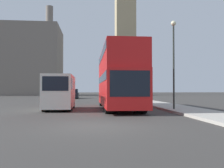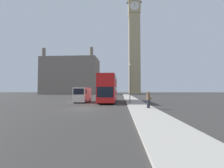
% 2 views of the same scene
% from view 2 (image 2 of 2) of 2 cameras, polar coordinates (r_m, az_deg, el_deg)
% --- Properties ---
extents(ground_plane, '(300.00, 300.00, 0.00)m').
position_cam_2_polar(ground_plane, '(17.60, -10.35, -9.15)').
color(ground_plane, '#383533').
extents(sidewalk_strip, '(2.88, 120.00, 0.15)m').
position_cam_2_polar(sidewalk_strip, '(17.25, 11.19, -9.03)').
color(sidewalk_strip, '#ADA89E').
rests_on(sidewalk_strip, ground_plane).
extents(clock_tower, '(7.47, 7.64, 69.79)m').
position_cam_2_polar(clock_tower, '(102.07, 8.49, 16.85)').
color(clock_tower, tan).
rests_on(clock_tower, ground_plane).
extents(building_block_distant, '(29.07, 15.84, 23.74)m').
position_cam_2_polar(building_block_distant, '(85.34, -15.23, 2.82)').
color(building_block_distant, slate).
rests_on(building_block_distant, ground_plane).
extents(red_double_decker_bus, '(2.63, 11.05, 4.53)m').
position_cam_2_polar(red_double_decker_bus, '(26.23, -1.35, -1.44)').
color(red_double_decker_bus, red).
rests_on(red_double_decker_bus, ground_plane).
extents(white_van, '(1.99, 5.28, 2.55)m').
position_cam_2_polar(white_van, '(26.52, -11.10, -3.92)').
color(white_van, silver).
rests_on(white_van, ground_plane).
extents(pedestrian, '(0.56, 0.40, 1.80)m').
position_cam_2_polar(pedestrian, '(16.86, 13.68, -5.85)').
color(pedestrian, '#23232D').
rests_on(pedestrian, sidewalk_strip).
extents(street_lamp, '(0.36, 0.36, 6.18)m').
position_cam_2_polar(street_lamp, '(23.81, 6.81, 2.62)').
color(street_lamp, '#2D332D').
rests_on(street_lamp, sidewalk_strip).
extents(parked_sedan, '(1.82, 4.36, 1.65)m').
position_cam_2_polar(parked_sedan, '(50.83, -4.68, -3.93)').
color(parked_sedan, black).
rests_on(parked_sedan, ground_plane).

